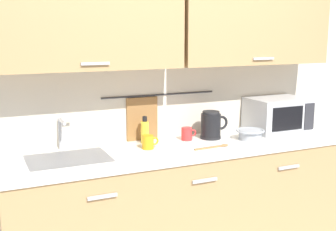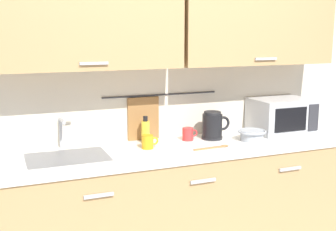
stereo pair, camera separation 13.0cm
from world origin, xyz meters
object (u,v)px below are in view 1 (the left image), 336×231
at_px(dish_soap_bottle, 145,131).
at_px(microwave, 277,114).
at_px(mixing_bowl, 250,134).
at_px(mug_by_kettle, 187,134).
at_px(mug_near_sink, 148,142).
at_px(electric_kettle, 211,125).
at_px(wooden_spoon, 216,147).

bearing_deg(dish_soap_bottle, microwave, -3.76).
height_order(mixing_bowl, mug_by_kettle, mug_by_kettle).
xyz_separation_m(mug_near_sink, mixing_bowl, (0.79, -0.07, -0.00)).
relative_size(electric_kettle, wooden_spoon, 0.82).
bearing_deg(mug_near_sink, mug_by_kettle, 17.37).
bearing_deg(electric_kettle, mixing_bowl, -33.11).
bearing_deg(dish_soap_bottle, mug_by_kettle, -8.57).
bearing_deg(mug_by_kettle, wooden_spoon, -72.62).
height_order(electric_kettle, dish_soap_bottle, electric_kettle).
xyz_separation_m(electric_kettle, dish_soap_bottle, (-0.51, 0.07, -0.01)).
bearing_deg(mug_near_sink, dish_soap_bottle, 76.56).
relative_size(microwave, mixing_bowl, 2.15).
height_order(electric_kettle, mug_near_sink, electric_kettle).
relative_size(electric_kettle, mug_near_sink, 1.89).
relative_size(mug_near_sink, mixing_bowl, 0.56).
distance_m(microwave, mixing_bowl, 0.41).
distance_m(mixing_bowl, mug_by_kettle, 0.47).
xyz_separation_m(mixing_bowl, wooden_spoon, (-0.35, -0.09, -0.04)).
bearing_deg(wooden_spoon, microwave, 19.02).
height_order(dish_soap_bottle, mixing_bowl, dish_soap_bottle).
relative_size(electric_kettle, dish_soap_bottle, 1.16).
distance_m(dish_soap_bottle, mug_near_sink, 0.17).
height_order(microwave, mixing_bowl, microwave).
distance_m(mug_near_sink, wooden_spoon, 0.47).
bearing_deg(mug_near_sink, microwave, 4.20).
height_order(electric_kettle, mixing_bowl, electric_kettle).
bearing_deg(mug_near_sink, mixing_bowl, -5.23).
distance_m(electric_kettle, dish_soap_bottle, 0.51).
bearing_deg(mug_by_kettle, mug_near_sink, -162.63).
bearing_deg(mug_by_kettle, microwave, -1.85).
height_order(mug_near_sink, wooden_spoon, mug_near_sink).
bearing_deg(microwave, dish_soap_bottle, 176.24).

